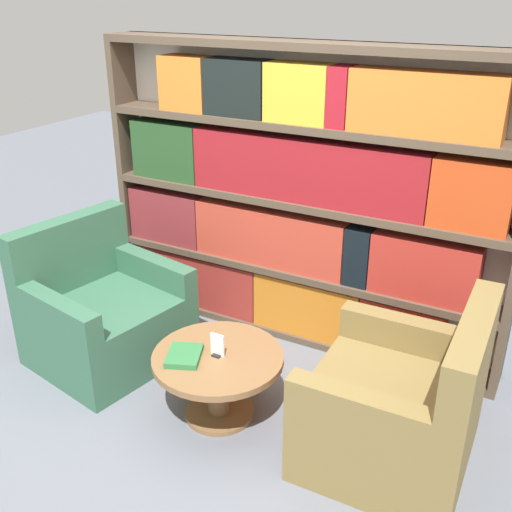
% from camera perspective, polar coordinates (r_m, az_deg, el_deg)
% --- Properties ---
extents(ground_plane, '(14.00, 14.00, 0.00)m').
position_cam_1_polar(ground_plane, '(3.60, -4.91, -16.00)').
color(ground_plane, slate).
extents(bookshelf, '(2.86, 0.30, 2.03)m').
position_cam_1_polar(bookshelf, '(4.06, 3.84, 4.87)').
color(bookshelf, silver).
rests_on(bookshelf, ground_plane).
extents(armchair_left, '(0.98, 1.03, 0.93)m').
position_cam_1_polar(armchair_left, '(4.16, -14.35, -5.45)').
color(armchair_left, '#336047').
rests_on(armchair_left, ground_plane).
extents(armchair_right, '(0.85, 0.91, 0.93)m').
position_cam_1_polar(armchair_right, '(3.31, 13.46, -13.96)').
color(armchair_right, olive).
rests_on(armchair_right, ground_plane).
extents(coffee_table, '(0.75, 0.75, 0.41)m').
position_cam_1_polar(coffee_table, '(3.52, -3.61, -10.98)').
color(coffee_table, brown).
rests_on(coffee_table, ground_plane).
extents(table_sign, '(0.08, 0.06, 0.14)m').
position_cam_1_polar(table_sign, '(3.42, -3.69, -8.60)').
color(table_sign, black).
rests_on(table_sign, coffee_table).
extents(stray_book, '(0.26, 0.28, 0.03)m').
position_cam_1_polar(stray_book, '(3.43, -6.86, -9.41)').
color(stray_book, '#2D703D').
rests_on(stray_book, coffee_table).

